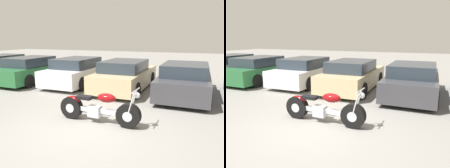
{
  "view_description": "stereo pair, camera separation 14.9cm",
  "coord_description": "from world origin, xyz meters",
  "views": [
    {
      "loc": [
        2.58,
        -4.62,
        2.29
      ],
      "look_at": [
        0.03,
        1.61,
        0.85
      ],
      "focal_mm": 35.0,
      "sensor_mm": 36.0,
      "label": 1
    },
    {
      "loc": [
        2.72,
        -4.56,
        2.29
      ],
      "look_at": [
        0.03,
        1.61,
        0.85
      ],
      "focal_mm": 35.0,
      "sensor_mm": 36.0,
      "label": 2
    }
  ],
  "objects": [
    {
      "name": "parked_car_dark_grey",
      "position": [
        2.04,
        4.35,
        0.62
      ],
      "size": [
        1.92,
        4.35,
        1.31
      ],
      "color": "#3D3D42",
      "rests_on": "ground_plane"
    },
    {
      "name": "motorcycle",
      "position": [
        0.07,
        0.48,
        0.4
      ],
      "size": [
        2.37,
        0.62,
        1.02
      ],
      "color": "black",
      "rests_on": "ground_plane"
    },
    {
      "name": "parked_car_champagne",
      "position": [
        -0.49,
        4.49,
        0.62
      ],
      "size": [
        1.92,
        4.35,
        1.31
      ],
      "color": "#C6B284",
      "rests_on": "ground_plane"
    },
    {
      "name": "parked_car_green",
      "position": [
        -5.56,
        4.31,
        0.62
      ],
      "size": [
        1.92,
        4.35,
        1.31
      ],
      "color": "#286B38",
      "rests_on": "ground_plane"
    },
    {
      "name": "parked_car_white",
      "position": [
        -3.03,
        4.73,
        0.62
      ],
      "size": [
        1.92,
        4.35,
        1.31
      ],
      "color": "white",
      "rests_on": "ground_plane"
    },
    {
      "name": "ground_plane",
      "position": [
        0.0,
        0.0,
        0.0
      ],
      "size": [
        60.0,
        60.0,
        0.0
      ],
      "primitive_type": "plane",
      "color": "gray"
    },
    {
      "name": "parked_car_silver",
      "position": [
        -8.1,
        4.67,
        0.62
      ],
      "size": [
        1.92,
        4.35,
        1.31
      ],
      "color": "#BCBCC1",
      "rests_on": "ground_plane"
    }
  ]
}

